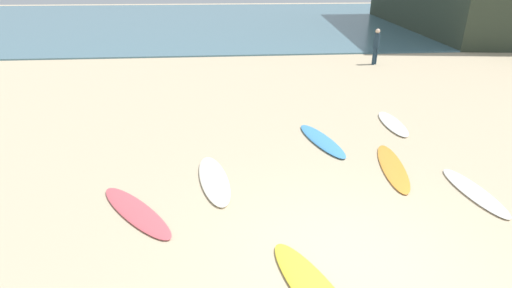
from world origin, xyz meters
The scene contains 9 objects.
ground_plane centered at (0.00, 0.00, 0.00)m, with size 120.00×120.00×0.00m, color #C6B28E.
ocean_water centered at (0.00, 36.54, 0.04)m, with size 120.00×40.00×0.08m, color slate.
surfboard_0 centered at (1.90, 3.00, 0.03)m, with size 0.51×2.44×0.06m, color orange.
surfboard_1 centered at (-3.58, 1.71, 0.03)m, with size 0.51×2.31×0.06m, color #DB565E.
surfboard_2 centered at (3.06, 5.67, 0.04)m, with size 0.54×2.09×0.09m, color white.
surfboard_4 centered at (0.67, 4.64, 0.04)m, with size 0.54×2.37×0.09m, color #4393D2.
surfboard_5 centered at (3.08, 1.79, 0.03)m, with size 0.51×1.98×0.07m, color silver.
surfboard_6 centered at (-2.14, 2.78, 0.04)m, with size 0.59×2.25×0.08m, color white.
beachgoer_near centered at (5.66, 13.86, 0.95)m, with size 0.40×0.40×1.71m.
Camera 1 is at (-1.94, -4.49, 4.02)m, focal length 27.04 mm.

